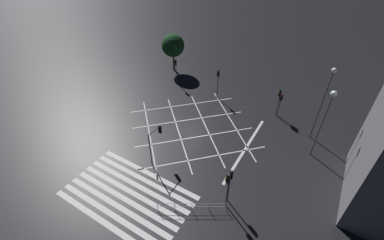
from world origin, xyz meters
name	(u,v)px	position (x,y,z in m)	size (l,w,h in m)	color
ground_plane	(192,128)	(0.00, 0.00, 0.00)	(200.00, 200.00, 0.00)	black
road_markings	(154,173)	(0.38, -8.32, 0.00)	(18.03, 24.20, 0.01)	silver
traffic_light_median_north	(218,79)	(-0.56, 7.98, 3.16)	(0.36, 0.39, 4.44)	#424244
traffic_light_se_cross	(230,180)	(8.28, -7.32, 2.81)	(0.36, 0.39, 3.93)	#424244
traffic_light_median_south	(156,138)	(-0.42, -6.50, 3.10)	(0.36, 2.11, 4.24)	#424244
traffic_light_nw_cross	(176,66)	(-8.04, 8.45, 2.99)	(0.36, 0.39, 4.19)	#424244
traffic_light_ne_main	(279,97)	(8.08, 8.38, 2.74)	(0.39, 0.36, 3.83)	#424244
traffic_light_ne_cross	(280,101)	(8.43, 7.83, 2.55)	(0.36, 0.39, 3.56)	#424244
traffic_light_se_main	(227,184)	(8.29, -7.99, 2.97)	(0.39, 0.36, 4.16)	#424244
street_lamp_east	(326,92)	(13.05, 5.86, 6.34)	(0.51, 0.51, 9.09)	#424244
street_lamp_west	(328,108)	(13.70, 2.88, 6.20)	(0.60, 0.60, 8.16)	#424244
street_tree_near	(173,45)	(-11.05, 12.25, 4.48)	(3.80, 3.80, 6.40)	brown
pedestrian_railing	(192,206)	(6.04, -10.04, 0.67)	(5.27, 3.19, 1.05)	#9EA0A5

